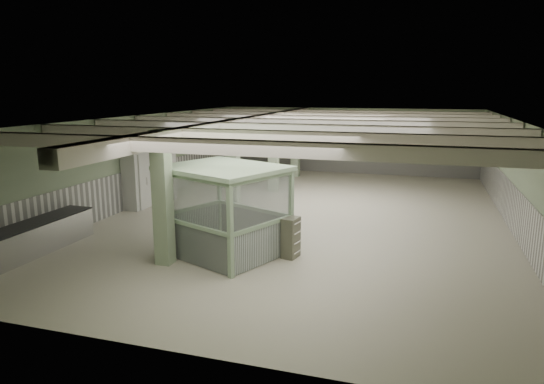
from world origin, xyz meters
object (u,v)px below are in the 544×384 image
(guard_booth, at_px, (224,195))
(filing_cabinet, at_px, (291,238))
(prep_counter, at_px, (16,244))
(walkin_cooler, at_px, (147,177))

(guard_booth, bearing_deg, filing_cabinet, 30.11)
(filing_cabinet, bearing_deg, prep_counter, -149.29)
(prep_counter, distance_m, guard_booth, 5.86)
(prep_counter, xyz_separation_m, guard_booth, (5.27, 2.23, 1.26))
(prep_counter, relative_size, guard_booth, 1.37)
(walkin_cooler, relative_size, filing_cabinet, 2.17)
(prep_counter, relative_size, filing_cabinet, 4.72)
(prep_counter, xyz_separation_m, filing_cabinet, (7.16, 2.47, 0.11))
(prep_counter, distance_m, filing_cabinet, 7.57)
(walkin_cooler, xyz_separation_m, filing_cabinet, (7.24, -4.42, -0.57))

